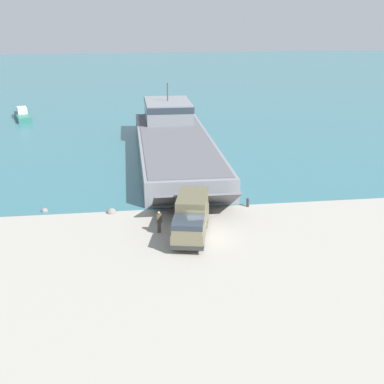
# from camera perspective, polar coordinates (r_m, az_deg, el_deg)

# --- Properties ---
(ground_plane) EXTENTS (240.00, 240.00, 0.00)m
(ground_plane) POSITION_cam_1_polar(r_m,az_deg,el_deg) (41.08, 1.09, -4.95)
(ground_plane) COLOR #9E998E
(water_surface) EXTENTS (240.00, 180.00, 0.01)m
(water_surface) POSITION_cam_1_polar(r_m,az_deg,el_deg) (135.00, -5.57, 11.73)
(water_surface) COLOR #336B75
(water_surface) RESTS_ON ground_plane
(landing_craft) EXTENTS (9.14, 36.50, 7.36)m
(landing_craft) POSITION_cam_1_polar(r_m,az_deg,el_deg) (64.87, -1.95, 5.66)
(landing_craft) COLOR gray
(landing_craft) RESTS_ON ground_plane
(military_truck) EXTENTS (3.92, 7.48, 2.95)m
(military_truck) POSITION_cam_1_polar(r_m,az_deg,el_deg) (41.04, -0.08, -2.67)
(military_truck) COLOR #6B664C
(military_truck) RESTS_ON ground_plane
(soldier_on_ramp) EXTENTS (0.50, 0.39, 1.77)m
(soldier_on_ramp) POSITION_cam_1_polar(r_m,az_deg,el_deg) (41.77, -3.54, -3.04)
(soldier_on_ramp) COLOR #4C4738
(soldier_on_ramp) RESTS_ON ground_plane
(moored_boat_a) EXTENTS (3.97, 8.40, 1.82)m
(moored_boat_a) POSITION_cam_1_polar(r_m,az_deg,el_deg) (90.41, -17.61, 7.82)
(moored_boat_a) COLOR #2D7060
(moored_boat_a) RESTS_ON ground_plane
(mooring_bollard) EXTENTS (0.30, 0.30, 0.83)m
(mooring_bollard) POSITION_cam_1_polar(r_m,az_deg,el_deg) (47.61, 5.98, -1.05)
(mooring_bollard) COLOR #333338
(mooring_bollard) RESTS_ON ground_plane
(shoreline_rock_a) EXTENTS (0.60, 0.60, 0.60)m
(shoreline_rock_a) POSITION_cam_1_polar(r_m,az_deg,el_deg) (48.14, -15.45, -2.00)
(shoreline_rock_a) COLOR gray
(shoreline_rock_a) RESTS_ON ground_plane
(shoreline_rock_b) EXTENTS (0.85, 0.85, 0.85)m
(shoreline_rock_b) POSITION_cam_1_polar(r_m,az_deg,el_deg) (46.59, -8.58, -2.21)
(shoreline_rock_b) COLOR gray
(shoreline_rock_b) RESTS_ON ground_plane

